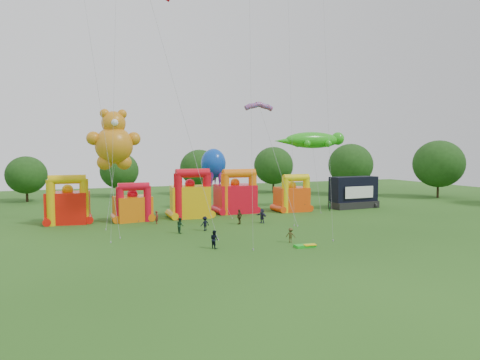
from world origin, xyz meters
name	(u,v)px	position (x,y,z in m)	size (l,w,h in m)	color
ground	(291,261)	(0.00, 0.00, 0.00)	(160.00, 160.00, 0.00)	#224B15
tree_ring	(276,188)	(-1.18, 0.62, 6.26)	(123.78, 125.89, 12.07)	#352314
bouncy_castle_0	(68,205)	(-17.90, 27.26, 2.42)	(5.61, 4.80, 6.37)	red
bouncy_castle_1	(133,206)	(-9.85, 26.10, 2.01)	(5.05, 4.31, 5.23)	orange
bouncy_castle_2	(190,199)	(-1.88, 26.23, 2.63)	(5.73, 4.80, 6.94)	#EBB10C
bouncy_castle_3	(236,196)	(5.69, 28.08, 2.53)	(5.70, 4.60, 6.70)	red
bouncy_castle_4	(292,197)	(14.46, 26.45, 2.23)	(5.03, 4.17, 5.83)	#F84A0D
stage_trailer	(354,193)	(25.63, 26.08, 2.50)	(8.22, 3.43, 5.19)	black
teddy_bear_kite	(113,150)	(-12.53, 22.38, 9.51)	(6.43, 4.56, 14.57)	orange
gecko_kite	(315,159)	(18.51, 26.67, 8.11)	(12.71, 7.44, 12.53)	green
octopus_kite	(216,174)	(3.64, 31.65, 5.81)	(3.94, 11.78, 9.82)	#0C41B6
parafoil_kites	(174,116)	(-6.47, 15.80, 13.34)	(26.34, 11.80, 29.40)	red
diamond_kites	(243,87)	(0.57, 12.63, 16.52)	(24.85, 16.65, 38.23)	#EF490B
folded_kite_bundle	(305,246)	(3.73, 4.03, 0.14)	(2.07, 1.22, 0.31)	green
spectator_0	(138,216)	(-9.36, 24.85, 0.86)	(0.84, 0.55, 1.73)	#282A44
spectator_1	(157,217)	(-7.30, 22.66, 0.84)	(0.62, 0.40, 1.69)	maroon
spectator_2	(180,225)	(-5.99, 15.48, 0.90)	(0.88, 0.68, 1.80)	#173A20
spectator_3	(205,224)	(-2.92, 15.87, 0.85)	(1.10, 0.63, 1.70)	black
spectator_4	(239,217)	(2.48, 18.48, 0.96)	(1.12, 0.47, 1.92)	#3A3017
spectator_5	(262,216)	(5.53, 18.20, 0.94)	(1.75, 0.56, 1.88)	#27263F
spectator_6	(304,206)	(15.65, 25.00, 0.95)	(0.93, 0.60, 1.90)	#4C2215
spectator_7	(330,206)	(19.95, 24.41, 0.78)	(0.57, 0.37, 1.56)	#193F1D
spectator_8	(214,239)	(-4.73, 6.83, 0.89)	(0.86, 0.67, 1.78)	black
spectator_9	(291,235)	(3.38, 6.43, 0.76)	(0.99, 0.57, 1.53)	#453F1B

